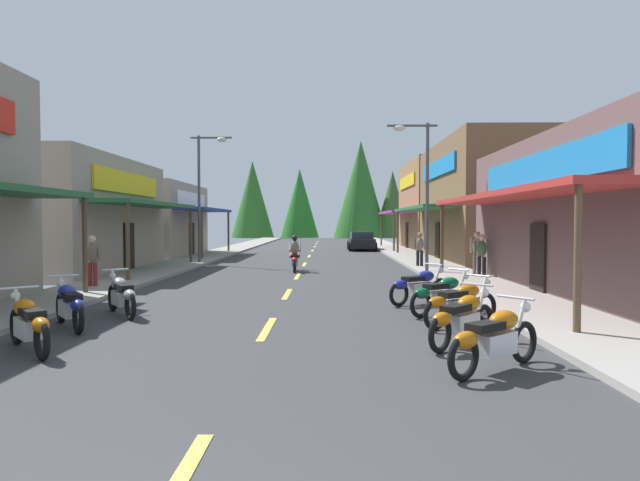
{
  "coord_description": "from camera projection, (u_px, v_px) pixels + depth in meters",
  "views": [
    {
      "loc": [
        1.23,
        -2.2,
        2.14
      ],
      "look_at": [
        0.71,
        29.99,
        1.05
      ],
      "focal_mm": 30.84,
      "sensor_mm": 36.0,
      "label": 1
    }
  ],
  "objects": [
    {
      "name": "streetlamp_right",
      "position": [
        420.0,
        176.0,
        22.68
      ],
      "size": [
        2.07,
        0.3,
        6.22
      ],
      "color": "#474C51",
      "rests_on": "ground"
    },
    {
      "name": "treeline_backdrop",
      "position": [
        330.0,
        196.0,
        74.92
      ],
      "size": [
        24.54,
        7.41,
        13.23
      ],
      "color": "#246923",
      "rests_on": "ground"
    },
    {
      "name": "pedestrian_strolling",
      "position": [
        420.0,
        248.0,
        25.24
      ],
      "size": [
        0.52,
        0.39,
        1.66
      ],
      "rotation": [
        0.0,
        0.0,
        1.13
      ],
      "color": "black",
      "rests_on": "ground"
    },
    {
      "name": "storefront_right_far",
      "position": [
        454.0,
        206.0,
        42.86
      ],
      "size": [
        9.07,
        10.8,
        6.78
      ],
      "color": "olive",
      "rests_on": "ground"
    },
    {
      "name": "pedestrian_by_shop",
      "position": [
        482.0,
        253.0,
        20.51
      ],
      "size": [
        0.54,
        0.37,
        1.68
      ],
      "rotation": [
        0.0,
        0.0,
        1.21
      ],
      "color": "black",
      "rests_on": "ground"
    },
    {
      "name": "centerline_dashes",
      "position": [
        308.0,
        259.0,
        31.71
      ],
      "size": [
        0.16,
        58.12,
        0.01
      ],
      "color": "#E0C64C",
      "rests_on": "ground"
    },
    {
      "name": "pedestrian_browsing",
      "position": [
        477.0,
        251.0,
        21.18
      ],
      "size": [
        0.48,
        0.42,
        1.78
      ],
      "rotation": [
        0.0,
        0.0,
        0.93
      ],
      "color": "#726659",
      "rests_on": "ground"
    },
    {
      "name": "sidewalk_left",
      "position": [
        194.0,
        260.0,
        29.92
      ],
      "size": [
        2.48,
        85.11,
        0.12
      ],
      "primitive_type": "cube",
      "color": "gray",
      "rests_on": "ground"
    },
    {
      "name": "storefront_left_far",
      "position": [
        142.0,
        220.0,
        34.32
      ],
      "size": [
        8.04,
        9.37,
        4.51
      ],
      "color": "gray",
      "rests_on": "ground"
    },
    {
      "name": "motorcycle_parked_right_1",
      "position": [
        462.0,
        318.0,
        9.44
      ],
      "size": [
        1.52,
        1.65,
        1.04
      ],
      "rotation": [
        0.0,
        0.0,
        0.83
      ],
      "color": "black",
      "rests_on": "ground"
    },
    {
      "name": "motorcycle_parked_left_1",
      "position": [
        69.0,
        304.0,
        10.99
      ],
      "size": [
        1.38,
        1.76,
        1.04
      ],
      "rotation": [
        0.0,
        0.0,
        2.23
      ],
      "color": "black",
      "rests_on": "ground"
    },
    {
      "name": "storefront_right_middle",
      "position": [
        496.0,
        201.0,
        30.76
      ],
      "size": [
        8.34,
        12.32,
        6.59
      ],
      "color": "brown",
      "rests_on": "ground"
    },
    {
      "name": "motorcycle_parked_right_2",
      "position": [
        461.0,
        303.0,
        11.21
      ],
      "size": [
        1.81,
        1.31,
        1.04
      ],
      "rotation": [
        0.0,
        0.0,
        0.61
      ],
      "color": "black",
      "rests_on": "ground"
    },
    {
      "name": "motorcycle_parked_right_3",
      "position": [
        443.0,
        294.0,
        12.61
      ],
      "size": [
        1.77,
        1.37,
        1.04
      ],
      "rotation": [
        0.0,
        0.0,
        0.65
      ],
      "color": "black",
      "rests_on": "ground"
    },
    {
      "name": "motorcycle_parked_left_2",
      "position": [
        121.0,
        294.0,
        12.49
      ],
      "size": [
        1.32,
        1.8,
        1.04
      ],
      "rotation": [
        0.0,
        0.0,
        2.19
      ],
      "color": "black",
      "rests_on": "ground"
    },
    {
      "name": "ground",
      "position": [
        306.0,
        262.0,
        29.83
      ],
      "size": [
        9.81,
        85.11,
        0.1
      ],
      "primitive_type": "cube",
      "color": "#38383A"
    },
    {
      "name": "storefront_left_middle",
      "position": [
        29.0,
        215.0,
        23.55
      ],
      "size": [
        10.41,
        10.16,
        4.86
      ],
      "color": "gray",
      "rests_on": "ground"
    },
    {
      "name": "rider_cruising_lead",
      "position": [
        295.0,
        256.0,
        23.66
      ],
      "size": [
        0.6,
        2.14,
        1.57
      ],
      "rotation": [
        0.0,
        0.0,
        1.61
      ],
      "color": "black",
      "rests_on": "ground"
    },
    {
      "name": "pedestrian_waiting",
      "position": [
        92.0,
        258.0,
        17.27
      ],
      "size": [
        0.57,
        0.29,
        1.71
      ],
      "rotation": [
        0.0,
        0.0,
        1.49
      ],
      "color": "maroon",
      "rests_on": "ground"
    },
    {
      "name": "motorcycle_parked_left_0",
      "position": [
        29.0,
        323.0,
        8.97
      ],
      "size": [
        1.53,
        1.63,
        1.04
      ],
      "rotation": [
        0.0,
        0.0,
        2.32
      ],
      "color": "black",
      "rests_on": "ground"
    },
    {
      "name": "streetlamp_left",
      "position": [
        205.0,
        181.0,
        27.55
      ],
      "size": [
        2.07,
        0.3,
        6.47
      ],
      "color": "#474C51",
      "rests_on": "ground"
    },
    {
      "name": "sidewalk_right",
      "position": [
        419.0,
        260.0,
        29.73
      ],
      "size": [
        2.48,
        85.11,
        0.12
      ],
      "primitive_type": "cube",
      "color": "#9E9991",
      "rests_on": "ground"
    },
    {
      "name": "parked_car_curbside",
      "position": [
        362.0,
        241.0,
        41.47
      ],
      "size": [
        2.08,
        4.31,
        1.4
      ],
      "rotation": [
        0.0,
        0.0,
        1.58
      ],
      "color": "black",
      "rests_on": "ground"
    },
    {
      "name": "motorcycle_parked_right_0",
      "position": [
        494.0,
        338.0,
        7.8
      ],
      "size": [
        1.7,
        1.45,
        1.04
      ],
      "rotation": [
        0.0,
        0.0,
        0.7
      ],
      "color": "black",
      "rests_on": "ground"
    },
    {
      "name": "motorcycle_parked_right_4",
      "position": [
        419.0,
        285.0,
        14.26
      ],
      "size": [
        1.78,
        1.35,
        1.04
      ],
      "rotation": [
        0.0,
        0.0,
        0.63
      ],
      "color": "black",
      "rests_on": "ground"
    }
  ]
}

